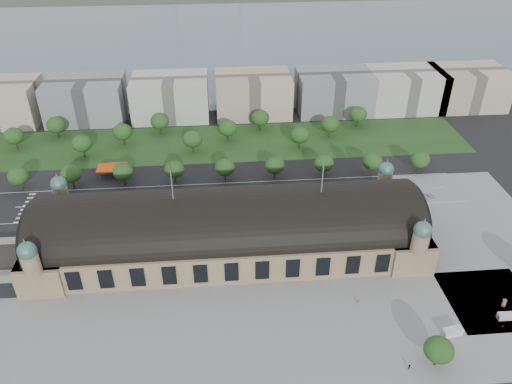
{
  "coord_description": "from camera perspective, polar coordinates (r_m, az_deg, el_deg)",
  "views": [
    {
      "loc": [
        -2.66,
        -154.14,
        126.65
      ],
      "look_at": [
        12.14,
        19.89,
        14.0
      ],
      "focal_mm": 35.0,
      "sensor_mm": 36.0,
      "label": 1
    }
  ],
  "objects": [
    {
      "name": "road_slab",
      "position": [
        230.78,
        -8.36,
        -0.86
      ],
      "size": [
        260.0,
        26.0,
        0.1
      ],
      "primitive_type": "cube",
      "color": "black",
      "rests_on": "ground"
    },
    {
      "name": "parked_car_6",
      "position": [
        220.82,
        -14.06,
        -3.07
      ],
      "size": [
        5.66,
        4.88,
        1.56
      ],
      "primitive_type": "imported",
      "rotation": [
        0.0,
        0.0,
        -0.96
      ],
      "color": "black",
      "rests_on": "ground"
    },
    {
      "name": "parked_car_4",
      "position": [
        223.97,
        -18.52,
        -3.33
      ],
      "size": [
        5.05,
        3.89,
        1.6
      ],
      "primitive_type": "imported",
      "rotation": [
        0.0,
        0.0,
        -1.05
      ],
      "color": "silver",
      "rests_on": "ground"
    },
    {
      "name": "tree_belt_8",
      "position": [
        287.87,
        0.49,
        8.49
      ],
      "size": [
        10.4,
        10.4,
        12.48
      ],
      "color": "#2D2116",
      "rests_on": "ground"
    },
    {
      "name": "station",
      "position": [
        193.16,
        -3.1,
        -4.28
      ],
      "size": [
        150.0,
        48.4,
        44.3
      ],
      "color": "#97875D",
      "rests_on": "ground"
    },
    {
      "name": "plaza_south",
      "position": [
        168.32,
        1.16,
        -15.99
      ],
      "size": [
        190.0,
        48.0,
        0.12
      ],
      "primitive_type": "cube",
      "color": "gray",
      "rests_on": "ground"
    },
    {
      "name": "van_south",
      "position": [
        178.76,
        21.43,
        -14.68
      ],
      "size": [
        6.78,
        3.65,
        2.79
      ],
      "rotation": [
        0.0,
        0.0,
        0.17
      ],
      "color": "silver",
      "rests_on": "ground"
    },
    {
      "name": "traffic_car_3",
      "position": [
        231.54,
        -12.63,
        -1.01
      ],
      "size": [
        5.59,
        2.69,
        1.57
      ],
      "primitive_type": "imported",
      "rotation": [
        0.0,
        0.0,
        1.48
      ],
      "color": "maroon",
      "rests_on": "ground"
    },
    {
      "name": "petrol_station",
      "position": [
        257.05,
        -15.74,
        2.72
      ],
      "size": [
        14.0,
        13.0,
        5.05
      ],
      "color": "#CE440C",
      "rests_on": "ground"
    },
    {
      "name": "tree_row_5",
      "position": [
        239.02,
        -3.58,
        2.83
      ],
      "size": [
        9.6,
        9.6,
        11.52
      ],
      "color": "#2D2116",
      "rests_on": "ground"
    },
    {
      "name": "grass_belt",
      "position": [
        277.98,
        -6.9,
        5.46
      ],
      "size": [
        300.0,
        45.0,
        0.1
      ],
      "primitive_type": "cube",
      "color": "#21441B",
      "rests_on": "ground"
    },
    {
      "name": "office_5",
      "position": [
        317.61,
        8.88,
        11.27
      ],
      "size": [
        45.0,
        32.0,
        24.0
      ],
      "primitive_type": "cube",
      "color": "gray",
      "rests_on": "ground"
    },
    {
      "name": "office_7",
      "position": [
        347.06,
        22.93,
        10.96
      ],
      "size": [
        45.0,
        32.0,
        24.0
      ],
      "primitive_type": "cube",
      "color": "#C4B29A",
      "rests_on": "ground"
    },
    {
      "name": "tree_belt_2",
      "position": [
        300.41,
        -21.89,
        7.12
      ],
      "size": [
        10.4,
        10.4,
        12.48
      ],
      "color": "#2D2116",
      "rests_on": "ground"
    },
    {
      "name": "bus_east",
      "position": [
        221.36,
        2.12,
        -1.59
      ],
      "size": [
        11.78,
        3.26,
        3.25
      ],
      "primitive_type": "imported",
      "rotation": [
        0.0,
        0.0,
        1.62
      ],
      "color": "silver",
      "rests_on": "ground"
    },
    {
      "name": "van_east",
      "position": [
        191.24,
        26.56,
        -12.6
      ],
      "size": [
        5.46,
        2.28,
        2.34
      ],
      "rotation": [
        0.0,
        0.0,
        -0.02
      ],
      "color": "silver",
      "rests_on": "ground"
    },
    {
      "name": "pedestrian_0",
      "position": [
        180.2,
        11.6,
        -12.27
      ],
      "size": [
        1.09,
        0.85,
        1.97
      ],
      "primitive_type": "imported",
      "rotation": [
        0.0,
        0.0,
        0.35
      ],
      "color": "gray",
      "rests_on": "ground"
    },
    {
      "name": "tree_belt_1",
      "position": [
        296.44,
        -25.95,
        5.79
      ],
      "size": [
        10.4,
        10.4,
        12.48
      ],
      "color": "#2D2116",
      "rests_on": "ground"
    },
    {
      "name": "tree_belt_5",
      "position": [
        288.63,
        -10.96,
        7.94
      ],
      "size": [
        10.4,
        10.4,
        12.48
      ],
      "color": "#2D2116",
      "rests_on": "ground"
    },
    {
      "name": "traffic_car_5",
      "position": [
        235.69,
        9.63,
        -0.01
      ],
      "size": [
        4.24,
        1.7,
        1.37
      ],
      "primitive_type": "imported",
      "rotation": [
        0.0,
        0.0,
        1.63
      ],
      "color": "#505257",
      "rests_on": "ground"
    },
    {
      "name": "tree_row_6",
      "position": [
        240.49,
        2.15,
        3.07
      ],
      "size": [
        9.6,
        9.6,
        11.52
      ],
      "color": "#2D2116",
      "rests_on": "ground"
    },
    {
      "name": "bus_west",
      "position": [
        220.18,
        -2.45,
        -1.81
      ],
      "size": [
        11.87,
        3.68,
        3.26
      ],
      "primitive_type": "imported",
      "rotation": [
        0.0,
        0.0,
        1.49
      ],
      "color": "red",
      "rests_on": "ground"
    },
    {
      "name": "parked_car_2",
      "position": [
        221.86,
        -13.59,
        -2.84
      ],
      "size": [
        5.0,
        4.0,
        1.36
      ],
      "primitive_type": "imported",
      "rotation": [
        0.0,
        0.0,
        -1.04
      ],
      "color": "#161D3F",
      "rests_on": "ground"
    },
    {
      "name": "tree_belt_10",
      "position": [
        282.96,
        8.47,
        7.67
      ],
      "size": [
        10.4,
        10.4,
        12.48
      ],
      "color": "#2D2116",
      "rests_on": "ground"
    },
    {
      "name": "parked_car_1",
      "position": [
        220.91,
        -16.45,
        -3.48
      ],
      "size": [
        5.97,
        5.4,
        1.54
      ],
      "primitive_type": "imported",
      "rotation": [
        0.0,
        0.0,
        -0.92
      ],
      "color": "maroon",
      "rests_on": "ground"
    },
    {
      "name": "tree_row_8",
      "position": [
        250.39,
        13.14,
        3.46
      ],
      "size": [
        9.6,
        9.6,
        11.52
      ],
      "color": "#2D2116",
      "rests_on": "ground"
    },
    {
      "name": "tree_row_4",
      "position": [
        239.95,
        -9.32,
        2.55
      ],
      "size": [
        9.6,
        9.6,
        11.52
      ],
      "color": "#2D2116",
      "rests_on": "ground"
    },
    {
      "name": "parked_car_5",
      "position": [
        224.02,
        -16.22,
        -2.86
      ],
      "size": [
        6.37,
        4.93,
        1.61
      ],
      "primitive_type": "imported",
      "rotation": [
        0.0,
        0.0,
        -1.12
      ],
      "color": "#97989F",
      "rests_on": "ground"
    },
    {
      "name": "tree_belt_3",
      "position": [
        274.32,
        -19.28,
        5.26
      ],
      "size": [
        10.4,
        10.4,
        12.48
      ],
      "color": "#2D2116",
      "rests_on": "ground"
    },
    {
      "name": "tree_plaza_s",
      "position": [
        164.78,
        20.17,
        -16.57
      ],
      "size": [
        9.0,
        9.0,
        10.64
      ],
      "color": "#2D2116",
      "rests_on": "ground"
    },
    {
      "name": "office_6",
      "position": [
        330.82,
        16.63,
        11.18
      ],
      "size": [
        45.0,
        32.0,
        24.0
      ],
      "primitive_type": "cube",
      "color": "beige",
      "rests_on": "ground"
    },
    {
      "name": "bus_mid",
      "position": [
        221.19,
        -0.85,
        -1.63
      ],
      "size": [
        11.23,
        3.18,
        3.09
      ],
      "primitive_type": "imported",
      "rotation": [
        0.0,
        0.0,
        1.62
      ],
      "color": "beige",
      "rests_on": "ground"
    },
    {
      "name": "tree_belt_11",
      "position": [
        298.21,
        11.59,
        8.7
      ],
      "size": [
        10.4,
        10.4,
        12.48
      ],
      "color": "#2D2116",
      "rests_on": "ground"
    },
    {
      "name": "office_1",
      "position": [
        334.38,
        -27.26,
        9.1
      ],
      "size": [
        45.0,
        32.0,
        24.0
      ],
      "primitive_type": "cube",
      "color": "#C4B29A",
      "rests_on": "ground"
    },
    {
      "name": "tree_belt_6",
      "position": [
        265.48,
        -7.27,
        6.01
      ],
      "size": [
        10.4,
        10.4,
        12.48
      ],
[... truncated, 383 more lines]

